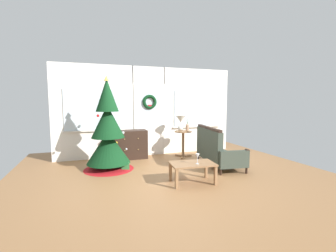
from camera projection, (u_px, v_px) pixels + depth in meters
ground_plane at (174, 175)px, 4.96m from camera, size 6.76×6.76×0.00m
back_wall_with_door at (149, 111)px, 6.78m from camera, size 5.20×0.19×2.55m
christmas_tree at (108, 135)px, 5.34m from camera, size 1.14×1.14×2.14m
dresser_cabinet at (130, 144)px, 6.40m from camera, size 0.90×0.45×0.78m
settee_sofa at (216, 150)px, 5.69m from camera, size 0.91×1.66×0.96m
side_table at (183, 139)px, 6.55m from camera, size 0.50×0.48×0.74m
table_lamp at (181, 121)px, 6.52m from camera, size 0.28×0.28×0.44m
flower_vase at (187, 127)px, 6.49m from camera, size 0.11×0.10×0.35m
coffee_table at (192, 166)px, 4.48m from camera, size 0.88×0.59×0.39m
wine_glass at (197, 157)px, 4.40m from camera, size 0.08×0.08×0.20m
gift_box at (125, 166)px, 5.37m from camera, size 0.18×0.16×0.18m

